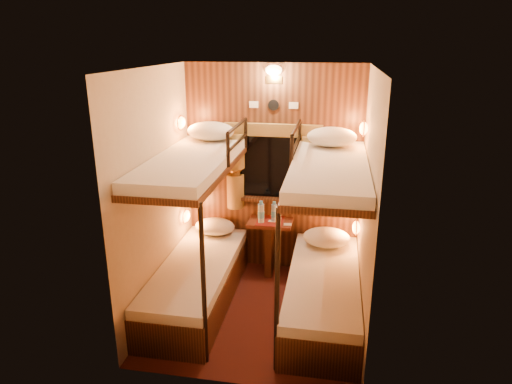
% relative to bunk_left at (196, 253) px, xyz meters
% --- Properties ---
extents(floor, '(2.10, 2.10, 0.00)m').
position_rel_bunk_left_xyz_m(floor, '(0.65, -0.07, -0.56)').
color(floor, '#3D1B10').
rests_on(floor, ground).
extents(ceiling, '(2.10, 2.10, 0.00)m').
position_rel_bunk_left_xyz_m(ceiling, '(0.65, -0.07, 1.84)').
color(ceiling, silver).
rests_on(ceiling, wall_back).
extents(wall_back, '(2.40, 0.00, 2.40)m').
position_rel_bunk_left_xyz_m(wall_back, '(0.65, 0.98, 0.64)').
color(wall_back, '#C6B293').
rests_on(wall_back, floor).
extents(wall_front, '(2.40, 0.00, 2.40)m').
position_rel_bunk_left_xyz_m(wall_front, '(0.65, -1.12, 0.64)').
color(wall_front, '#C6B293').
rests_on(wall_front, floor).
extents(wall_left, '(0.00, 2.40, 2.40)m').
position_rel_bunk_left_xyz_m(wall_left, '(-0.35, -0.07, 0.64)').
color(wall_left, '#C6B293').
rests_on(wall_left, floor).
extents(wall_right, '(0.00, 2.40, 2.40)m').
position_rel_bunk_left_xyz_m(wall_right, '(1.65, -0.07, 0.64)').
color(wall_right, '#C6B293').
rests_on(wall_right, floor).
extents(back_panel, '(2.00, 0.03, 2.40)m').
position_rel_bunk_left_xyz_m(back_panel, '(0.65, 0.97, 0.64)').
color(back_panel, '#331A0E').
rests_on(back_panel, floor).
extents(bunk_left, '(0.72, 1.90, 1.82)m').
position_rel_bunk_left_xyz_m(bunk_left, '(0.00, 0.00, 0.00)').
color(bunk_left, '#331A0E').
rests_on(bunk_left, floor).
extents(bunk_right, '(0.72, 1.90, 1.82)m').
position_rel_bunk_left_xyz_m(bunk_right, '(1.30, 0.00, 0.00)').
color(bunk_right, '#331A0E').
rests_on(bunk_right, floor).
extents(window, '(1.00, 0.12, 0.79)m').
position_rel_bunk_left_xyz_m(window, '(0.65, 0.94, 0.62)').
color(window, black).
rests_on(window, back_panel).
extents(curtains, '(1.10, 0.22, 1.00)m').
position_rel_bunk_left_xyz_m(curtains, '(0.65, 0.90, 0.71)').
color(curtains, brown).
rests_on(curtains, back_panel).
extents(back_fixtures, '(0.54, 0.09, 0.48)m').
position_rel_bunk_left_xyz_m(back_fixtures, '(0.65, 0.93, 1.69)').
color(back_fixtures, black).
rests_on(back_fixtures, back_panel).
extents(reading_lamps, '(2.00, 0.20, 1.25)m').
position_rel_bunk_left_xyz_m(reading_lamps, '(0.65, 0.63, 0.68)').
color(reading_lamps, orange).
rests_on(reading_lamps, wall_left).
extents(table, '(0.50, 0.34, 0.66)m').
position_rel_bunk_left_xyz_m(table, '(0.65, 0.78, -0.14)').
color(table, '#5F2515').
rests_on(table, floor).
extents(bottle_left, '(0.08, 0.08, 0.26)m').
position_rel_bunk_left_xyz_m(bottle_left, '(0.55, 0.71, 0.20)').
color(bottle_left, '#99BFE5').
rests_on(bottle_left, table).
extents(bottle_right, '(0.07, 0.07, 0.24)m').
position_rel_bunk_left_xyz_m(bottle_right, '(0.69, 0.78, 0.19)').
color(bottle_right, '#99BFE5').
rests_on(bottle_right, table).
extents(sachet_a, '(0.09, 0.08, 0.01)m').
position_rel_bunk_left_xyz_m(sachet_a, '(0.86, 0.70, 0.09)').
color(sachet_a, silver).
rests_on(sachet_a, table).
extents(sachet_b, '(0.09, 0.07, 0.01)m').
position_rel_bunk_left_xyz_m(sachet_b, '(0.67, 0.77, 0.09)').
color(sachet_b, silver).
rests_on(sachet_b, table).
extents(pillow_lower_left, '(0.47, 0.34, 0.19)m').
position_rel_bunk_left_xyz_m(pillow_lower_left, '(-0.00, 0.75, -0.01)').
color(pillow_lower_left, white).
rests_on(pillow_lower_left, bunk_left).
extents(pillow_lower_right, '(0.52, 0.37, 0.20)m').
position_rel_bunk_left_xyz_m(pillow_lower_right, '(1.30, 0.64, 0.00)').
color(pillow_lower_right, white).
rests_on(pillow_lower_right, bunk_right).
extents(pillow_upper_left, '(0.52, 0.37, 0.20)m').
position_rel_bunk_left_xyz_m(pillow_upper_left, '(-0.00, 0.70, 1.13)').
color(pillow_upper_left, white).
rests_on(pillow_upper_left, bunk_left).
extents(pillow_upper_right, '(0.51, 0.36, 0.20)m').
position_rel_bunk_left_xyz_m(pillow_upper_right, '(1.30, 0.62, 1.13)').
color(pillow_upper_right, white).
rests_on(pillow_upper_right, bunk_right).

